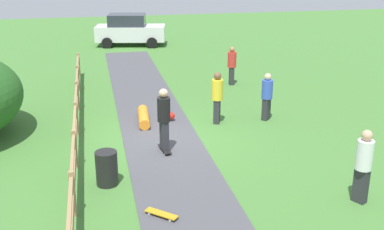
# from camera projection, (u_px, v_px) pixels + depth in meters

# --- Properties ---
(ground_plane) EXTENTS (60.00, 60.00, 0.00)m
(ground_plane) POSITION_uv_depth(u_px,v_px,m) (163.00, 143.00, 14.96)
(ground_plane) COLOR #427533
(asphalt_path) EXTENTS (2.40, 28.00, 0.02)m
(asphalt_path) POSITION_uv_depth(u_px,v_px,m) (163.00, 142.00, 14.96)
(asphalt_path) COLOR #47474C
(asphalt_path) RESTS_ON ground_plane
(wooden_fence) EXTENTS (0.12, 18.12, 1.10)m
(wooden_fence) POSITION_uv_depth(u_px,v_px,m) (75.00, 129.00, 14.23)
(wooden_fence) COLOR #997A51
(wooden_fence) RESTS_ON ground_plane
(trash_bin) EXTENTS (0.56, 0.56, 0.90)m
(trash_bin) POSITION_uv_depth(u_px,v_px,m) (107.00, 168.00, 12.19)
(trash_bin) COLOR black
(trash_bin) RESTS_ON ground_plane
(skater_riding) EXTENTS (0.43, 0.82, 1.92)m
(skater_riding) POSITION_uv_depth(u_px,v_px,m) (164.00, 117.00, 13.94)
(skater_riding) COLOR black
(skater_riding) RESTS_ON asphalt_path
(skater_fallen) EXTENTS (1.32, 1.69, 0.36)m
(skater_fallen) POSITION_uv_depth(u_px,v_px,m) (146.00, 117.00, 16.64)
(skater_fallen) COLOR orange
(skater_fallen) RESTS_ON asphalt_path
(skateboard_loose) EXTENTS (0.73, 0.69, 0.08)m
(skateboard_loose) POSITION_uv_depth(u_px,v_px,m) (161.00, 214.00, 10.79)
(skateboard_loose) COLOR #BF8C19
(skateboard_loose) RESTS_ON asphalt_path
(bystander_blue) EXTENTS (0.54, 0.54, 1.68)m
(bystander_blue) POSITION_uv_depth(u_px,v_px,m) (267.00, 95.00, 16.68)
(bystander_blue) COLOR #2D2D33
(bystander_blue) RESTS_ON ground_plane
(bystander_red) EXTENTS (0.43, 0.43, 1.69)m
(bystander_red) POSITION_uv_depth(u_px,v_px,m) (232.00, 64.00, 21.06)
(bystander_red) COLOR #2D2D33
(bystander_red) RESTS_ON ground_plane
(bystander_yellow) EXTENTS (0.50, 0.50, 1.80)m
(bystander_yellow) POSITION_uv_depth(u_px,v_px,m) (217.00, 95.00, 16.33)
(bystander_yellow) COLOR #2D2D33
(bystander_yellow) RESTS_ON ground_plane
(bystander_white) EXTENTS (0.51, 0.51, 1.82)m
(bystander_white) POSITION_uv_depth(u_px,v_px,m) (364.00, 163.00, 11.16)
(bystander_white) COLOR #2D2D33
(bystander_white) RESTS_ON ground_plane
(parked_car_white) EXTENTS (4.45, 2.60, 1.92)m
(parked_car_white) POSITION_uv_depth(u_px,v_px,m) (130.00, 30.00, 29.64)
(parked_car_white) COLOR silver
(parked_car_white) RESTS_ON ground_plane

